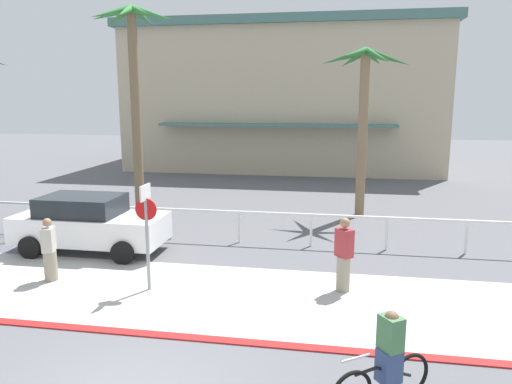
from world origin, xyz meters
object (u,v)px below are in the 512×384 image
at_px(palm_tree_3, 364,93).
at_px(car_white_1, 89,223).
at_px(cyclist_black_0, 387,361).
at_px(pedestrian_1, 344,257).
at_px(stop_sign_bike_lane, 147,222).
at_px(palm_tree_2, 133,57).
at_px(pedestrian_0, 50,252).

bearing_deg(palm_tree_3, car_white_1, -142.93).
bearing_deg(cyclist_black_0, pedestrian_1, 98.17).
bearing_deg(cyclist_black_0, stop_sign_bike_lane, 145.47).
bearing_deg(stop_sign_bike_lane, cyclist_black_0, -34.53).
height_order(car_white_1, cyclist_black_0, car_white_1).
height_order(palm_tree_2, pedestrian_0, palm_tree_2).
xyz_separation_m(car_white_1, pedestrian_1, (7.44, -1.83, -0.03)).
relative_size(palm_tree_2, pedestrian_0, 4.88).
bearing_deg(stop_sign_bike_lane, car_white_1, 138.62).
distance_m(stop_sign_bike_lane, car_white_1, 3.92).
height_order(car_white_1, pedestrian_0, car_white_1).
height_order(stop_sign_bike_lane, pedestrian_1, stop_sign_bike_lane).
height_order(car_white_1, pedestrian_1, pedestrian_1).
height_order(stop_sign_bike_lane, palm_tree_3, palm_tree_3).
distance_m(car_white_1, pedestrian_0, 2.39).
bearing_deg(pedestrian_0, stop_sign_bike_lane, -3.37).
height_order(cyclist_black_0, pedestrian_1, pedestrian_1).
distance_m(car_white_1, pedestrian_1, 7.66).
distance_m(palm_tree_2, pedestrian_1, 11.51).
distance_m(palm_tree_3, pedestrian_0, 12.22).
relative_size(palm_tree_3, pedestrian_0, 3.94).
xyz_separation_m(cyclist_black_0, pedestrian_0, (-7.83, 3.71, 0.05)).
bearing_deg(palm_tree_3, stop_sign_bike_lane, -121.05).
bearing_deg(palm_tree_2, cyclist_black_0, -52.01).
relative_size(palm_tree_3, pedestrian_1, 3.54).
relative_size(cyclist_black_0, pedestrian_1, 0.84).
relative_size(car_white_1, pedestrian_0, 2.72).
relative_size(pedestrian_0, pedestrian_1, 0.90).
distance_m(pedestrian_0, pedestrian_1, 7.24).
bearing_deg(cyclist_black_0, car_white_1, 142.87).
bearing_deg(palm_tree_3, cyclist_black_0, -90.13).
relative_size(stop_sign_bike_lane, pedestrian_0, 1.58).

